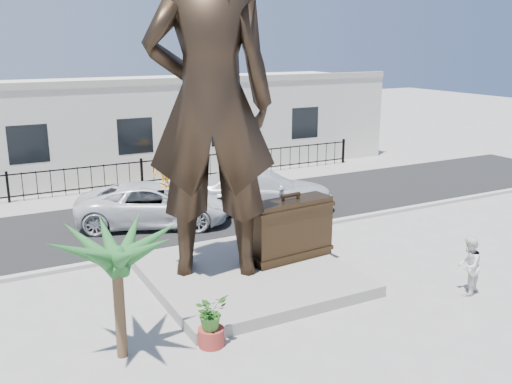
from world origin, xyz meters
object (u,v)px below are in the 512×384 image
suitcase (290,229)px  car_white (154,204)px  statue (210,103)px  tourist (468,266)px

suitcase → car_white: size_ratio=0.46×
car_white → statue: bearing=-159.5°
suitcase → tourist: bearing=-54.5°
statue → suitcase: (2.29, -0.20, -3.64)m
suitcase → tourist: (3.11, -3.63, -0.40)m
car_white → tourist: bearing=-128.6°
suitcase → car_white: suitcase is taller
suitcase → car_white: bearing=105.8°
statue → tourist: 7.75m
statue → suitcase: statue is taller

